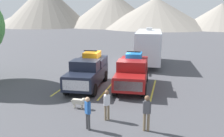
% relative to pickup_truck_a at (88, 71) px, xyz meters
% --- Properties ---
extents(ground_plane, '(240.00, 240.00, 0.00)m').
position_rel_pickup_truck_a_xyz_m(ground_plane, '(1.53, 1.09, -1.18)').
color(ground_plane, '#47474C').
extents(pickup_truck_a, '(2.44, 5.38, 2.59)m').
position_rel_pickup_truck_a_xyz_m(pickup_truck_a, '(0.00, 0.00, 0.00)').
color(pickup_truck_a, black).
rests_on(pickup_truck_a, ground).
extents(pickup_truck_b, '(2.50, 5.35, 2.54)m').
position_rel_pickup_truck_a_xyz_m(pickup_truck_b, '(3.18, 0.62, -0.00)').
color(pickup_truck_b, maroon).
rests_on(pickup_truck_b, ground).
extents(lot_stripe_a, '(0.12, 5.50, 0.01)m').
position_rel_pickup_truck_a_xyz_m(lot_stripe_a, '(-1.67, 0.09, -1.17)').
color(lot_stripe_a, gold).
rests_on(lot_stripe_a, ground).
extents(lot_stripe_b, '(0.12, 5.50, 0.01)m').
position_rel_pickup_truck_a_xyz_m(lot_stripe_b, '(1.53, 0.09, -1.17)').
color(lot_stripe_b, gold).
rests_on(lot_stripe_b, ground).
extents(lot_stripe_c, '(0.12, 5.50, 0.01)m').
position_rel_pickup_truck_a_xyz_m(lot_stripe_c, '(4.73, 0.09, -1.17)').
color(lot_stripe_c, gold).
rests_on(lot_stripe_c, ground).
extents(camper_trailer_a, '(2.94, 8.52, 3.82)m').
position_rel_pickup_truck_a_xyz_m(camper_trailer_a, '(3.54, 8.68, 0.84)').
color(camper_trailer_a, silver).
rests_on(camper_trailer_a, ground).
extents(person_a, '(0.38, 0.24, 1.72)m').
position_rel_pickup_truck_a_xyz_m(person_a, '(4.87, -5.71, -0.19)').
color(person_a, '#726047').
rests_on(person_a, ground).
extents(person_b, '(0.30, 0.29, 1.59)m').
position_rel_pickup_truck_a_xyz_m(person_b, '(2.82, -5.06, -0.26)').
color(person_b, '#726047').
rests_on(person_b, ground).
extents(person_c, '(0.30, 0.29, 1.60)m').
position_rel_pickup_truck_a_xyz_m(person_c, '(2.23, -6.25, -0.26)').
color(person_c, '#3F3F42').
rests_on(person_c, ground).
extents(dog, '(0.94, 0.29, 0.66)m').
position_rel_pickup_truck_a_xyz_m(dog, '(0.95, -4.03, -0.74)').
color(dog, beige).
rests_on(dog, ground).
extents(mountain_ridge, '(150.85, 46.29, 16.69)m').
position_rel_pickup_truck_a_xyz_m(mountain_ridge, '(-0.62, 73.93, 5.44)').
color(mountain_ridge, gray).
rests_on(mountain_ridge, ground).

